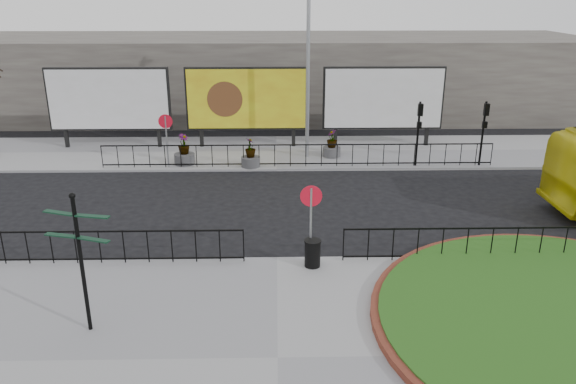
{
  "coord_description": "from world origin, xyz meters",
  "views": [
    {
      "loc": [
        0.01,
        -15.56,
        7.92
      ],
      "look_at": [
        0.39,
        2.48,
        1.35
      ],
      "focal_mm": 35.0,
      "sensor_mm": 36.0,
      "label": 1
    }
  ],
  "objects_px": {
    "litter_bin": "(313,253)",
    "planter_c": "(332,147)",
    "fingerpost_sign": "(80,250)",
    "planter_a": "(184,153)",
    "planter_b": "(250,156)",
    "lamp_post": "(308,59)",
    "billboard_mid": "(247,99)"
  },
  "relations": [
    {
      "from": "billboard_mid",
      "to": "lamp_post",
      "type": "relative_size",
      "value": 0.67
    },
    {
      "from": "litter_bin",
      "to": "planter_b",
      "type": "bearing_deg",
      "value": 102.69
    },
    {
      "from": "planter_a",
      "to": "planter_b",
      "type": "xyz_separation_m",
      "value": [
        3.12,
        -0.44,
        -0.01
      ]
    },
    {
      "from": "billboard_mid",
      "to": "lamp_post",
      "type": "distance_m",
      "value": 4.23
    },
    {
      "from": "billboard_mid",
      "to": "fingerpost_sign",
      "type": "distance_m",
      "value": 17.02
    },
    {
      "from": "lamp_post",
      "to": "planter_a",
      "type": "bearing_deg",
      "value": -168.77
    },
    {
      "from": "planter_a",
      "to": "planter_c",
      "type": "relative_size",
      "value": 1.08
    },
    {
      "from": "litter_bin",
      "to": "lamp_post",
      "type": "bearing_deg",
      "value": 87.75
    },
    {
      "from": "planter_c",
      "to": "litter_bin",
      "type": "bearing_deg",
      "value": -98.16
    },
    {
      "from": "fingerpost_sign",
      "to": "litter_bin",
      "type": "bearing_deg",
      "value": 49.2
    },
    {
      "from": "lamp_post",
      "to": "litter_bin",
      "type": "relative_size",
      "value": 11.02
    },
    {
      "from": "fingerpost_sign",
      "to": "planter_a",
      "type": "bearing_deg",
      "value": 108.71
    },
    {
      "from": "billboard_mid",
      "to": "planter_a",
      "type": "height_order",
      "value": "billboard_mid"
    },
    {
      "from": "litter_bin",
      "to": "planter_c",
      "type": "height_order",
      "value": "planter_c"
    },
    {
      "from": "billboard_mid",
      "to": "planter_b",
      "type": "bearing_deg",
      "value": -85.2
    },
    {
      "from": "fingerpost_sign",
      "to": "planter_a",
      "type": "relative_size",
      "value": 2.44
    },
    {
      "from": "fingerpost_sign",
      "to": "planter_c",
      "type": "relative_size",
      "value": 2.65
    },
    {
      "from": "lamp_post",
      "to": "litter_bin",
      "type": "height_order",
      "value": "lamp_post"
    },
    {
      "from": "planter_a",
      "to": "lamp_post",
      "type": "bearing_deg",
      "value": 11.23
    },
    {
      "from": "lamp_post",
      "to": "planter_c",
      "type": "xyz_separation_m",
      "value": [
        1.21,
        0.0,
        -4.22
      ]
    },
    {
      "from": "litter_bin",
      "to": "planter_c",
      "type": "xyz_separation_m",
      "value": [
        1.66,
        11.6,
        0.06
      ]
    },
    {
      "from": "lamp_post",
      "to": "planter_b",
      "type": "xyz_separation_m",
      "value": [
        -2.71,
        -1.6,
        -4.2
      ]
    },
    {
      "from": "fingerpost_sign",
      "to": "planter_b",
      "type": "xyz_separation_m",
      "value": [
        3.35,
        13.17,
        -1.63
      ]
    },
    {
      "from": "billboard_mid",
      "to": "lamp_post",
      "type": "bearing_deg",
      "value": -33.25
    },
    {
      "from": "planter_b",
      "to": "planter_c",
      "type": "height_order",
      "value": "planter_b"
    },
    {
      "from": "fingerpost_sign",
      "to": "planter_c",
      "type": "distance_m",
      "value": 16.54
    },
    {
      "from": "fingerpost_sign",
      "to": "planter_a",
      "type": "distance_m",
      "value": 13.71
    },
    {
      "from": "fingerpost_sign",
      "to": "litter_bin",
      "type": "xyz_separation_m",
      "value": [
        5.6,
        3.17,
        -1.71
      ]
    },
    {
      "from": "fingerpost_sign",
      "to": "lamp_post",
      "type": "bearing_deg",
      "value": 87.38
    },
    {
      "from": "litter_bin",
      "to": "planter_b",
      "type": "relative_size",
      "value": 0.61
    },
    {
      "from": "litter_bin",
      "to": "planter_c",
      "type": "bearing_deg",
      "value": 81.84
    },
    {
      "from": "fingerpost_sign",
      "to": "litter_bin",
      "type": "relative_size",
      "value": 4.21
    }
  ]
}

